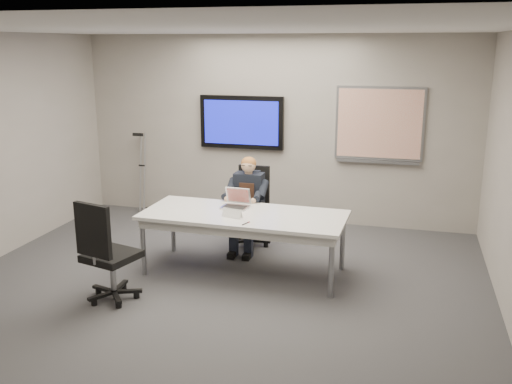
% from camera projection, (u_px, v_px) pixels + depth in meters
% --- Properties ---
extents(floor, '(6.00, 6.00, 0.02)m').
position_uv_depth(floor, '(209.00, 298.00, 6.15)').
color(floor, '#3D3D40').
rests_on(floor, ground).
extents(ceiling, '(6.00, 6.00, 0.02)m').
position_uv_depth(ceiling, '(203.00, 28.00, 5.44)').
color(ceiling, silver).
rests_on(ceiling, wall_back).
extents(wall_back, '(6.00, 0.02, 2.80)m').
position_uv_depth(wall_back, '(274.00, 130.00, 8.60)').
color(wall_back, gray).
rests_on(wall_back, ground).
extents(wall_front, '(6.00, 0.02, 2.80)m').
position_uv_depth(wall_front, '(9.00, 290.00, 2.99)').
color(wall_front, gray).
rests_on(wall_front, ground).
extents(conference_table, '(2.40, 1.04, 0.73)m').
position_uv_depth(conference_table, '(244.00, 220.00, 6.68)').
color(conference_table, silver).
rests_on(conference_table, ground).
extents(tv_display, '(1.30, 0.09, 0.80)m').
position_uv_depth(tv_display, '(242.00, 122.00, 8.65)').
color(tv_display, black).
rests_on(tv_display, wall_back).
extents(whiteboard, '(1.25, 0.08, 1.10)m').
position_uv_depth(whiteboard, '(379.00, 125.00, 8.14)').
color(whiteboard, gray).
rests_on(whiteboard, wall_back).
extents(office_chair_far, '(0.51, 0.51, 1.06)m').
position_uv_depth(office_chair_far, '(251.00, 221.00, 7.70)').
color(office_chair_far, black).
rests_on(office_chair_far, ground).
extents(office_chair_near, '(0.65, 0.65, 1.11)m').
position_uv_depth(office_chair_near, '(109.00, 270.00, 5.99)').
color(office_chair_near, black).
rests_on(office_chair_near, ground).
extents(seated_person, '(0.38, 0.65, 1.23)m').
position_uv_depth(seated_person, '(246.00, 214.00, 7.43)').
color(seated_person, '#1C2230').
rests_on(seated_person, office_chair_far).
extents(crutch, '(0.33, 0.48, 1.36)m').
position_uv_depth(crutch, '(143.00, 171.00, 9.16)').
color(crutch, '#ACAFB4').
rests_on(crutch, ground).
extents(laptop, '(0.33, 0.32, 0.22)m').
position_uv_depth(laptop, '(236.00, 202.00, 6.92)').
color(laptop, '#B4B4B6').
rests_on(laptop, conference_table).
extents(name_tent, '(0.25, 0.13, 0.10)m').
position_uv_depth(name_tent, '(232.00, 213.00, 6.51)').
color(name_tent, white).
rests_on(name_tent, conference_table).
extents(pen, '(0.05, 0.13, 0.01)m').
position_uv_depth(pen, '(246.00, 223.00, 6.27)').
color(pen, black).
rests_on(pen, conference_table).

